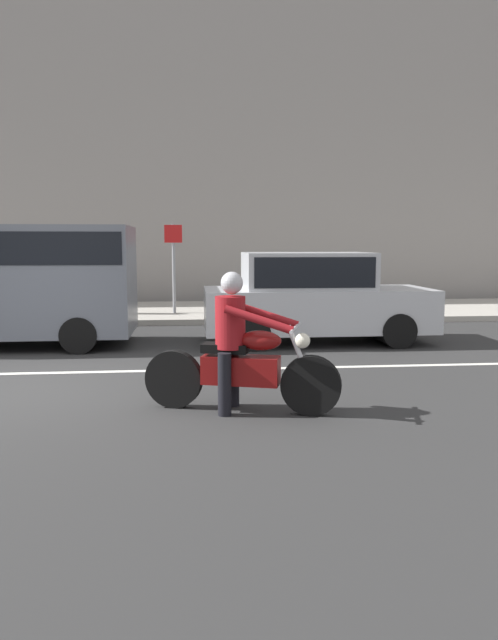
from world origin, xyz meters
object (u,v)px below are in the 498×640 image
parked_van_slate_gray (8,277)px  street_sign_post (174,259)px  pedestrian_bystander (90,273)px  motorcycle_with_rider_crimson (240,355)px  parked_sedan_silver (313,297)px

parked_van_slate_gray → street_sign_post: 4.83m
parked_van_slate_gray → pedestrian_bystander: size_ratio=2.55×
motorcycle_with_rider_crimson → street_sign_post: 8.64m
parked_van_slate_gray → parked_sedan_silver: parked_van_slate_gray is taller
parked_van_slate_gray → pedestrian_bystander: bearing=78.2°
street_sign_post → pedestrian_bystander: 2.11m
pedestrian_bystander → parked_van_slate_gray: bearing=-101.8°
motorcycle_with_rider_crimson → pedestrian_bystander: 9.14m
parked_sedan_silver → pedestrian_bystander: 6.29m
parked_van_slate_gray → pedestrian_bystander: (0.82, 3.93, -0.11)m
parked_van_slate_gray → parked_sedan_silver: size_ratio=1.04×
motorcycle_with_rider_crimson → parked_van_slate_gray: 6.10m
motorcycle_with_rider_crimson → street_sign_post: bearing=96.5°
motorcycle_with_rider_crimson → street_sign_post: size_ratio=0.98×
motorcycle_with_rider_crimson → parked_van_slate_gray: size_ratio=0.49×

